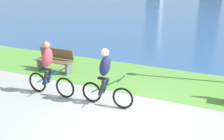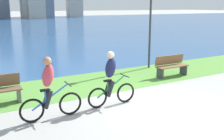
% 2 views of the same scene
% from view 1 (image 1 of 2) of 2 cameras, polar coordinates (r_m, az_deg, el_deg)
% --- Properties ---
extents(ground_plane, '(300.00, 300.00, 0.00)m').
position_cam_1_polar(ground_plane, '(6.72, 3.75, -11.59)').
color(ground_plane, '#9E9E99').
extents(grass_strip_bayside, '(120.00, 2.93, 0.01)m').
position_cam_1_polar(grass_strip_bayside, '(9.44, 10.67, -2.45)').
color(grass_strip_bayside, '#59933D').
rests_on(grass_strip_bayside, ground).
extents(bay_water_surface, '(300.00, 65.96, 0.00)m').
position_cam_1_polar(bay_water_surface, '(43.18, 22.62, 13.32)').
color(bay_water_surface, '#2D568C').
rests_on(bay_water_surface, ground).
extents(cyclist_lead, '(1.60, 0.52, 1.66)m').
position_cam_1_polar(cyclist_lead, '(7.31, -1.40, -1.66)').
color(cyclist_lead, black).
rests_on(cyclist_lead, ground).
extents(cyclist_trailing, '(1.69, 0.52, 1.69)m').
position_cam_1_polar(cyclist_trailing, '(8.21, -13.52, 0.21)').
color(cyclist_trailing, black).
rests_on(cyclist_trailing, ground).
extents(bench_near_path, '(1.50, 0.47, 0.90)m').
position_cam_1_polar(bench_near_path, '(10.37, -12.21, 2.07)').
color(bench_near_path, brown).
rests_on(bench_near_path, ground).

